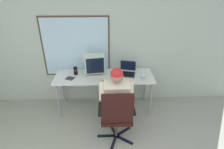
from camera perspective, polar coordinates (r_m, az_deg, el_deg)
wall_rear at (r=3.60m, az=-4.56°, el=11.82°), size 5.72×0.08×2.86m
desk at (r=3.54m, az=-2.39°, el=-1.43°), size 1.85×0.62×0.76m
office_chair at (r=2.87m, az=1.51°, el=-11.94°), size 0.60×0.62×1.00m
person_seated at (r=3.02m, az=1.23°, el=-7.34°), size 0.53×0.77×1.27m
crt_monitor at (r=3.46m, az=-5.39°, el=3.28°), size 0.39×0.27×0.40m
laptop at (r=3.57m, az=4.76°, el=1.31°), size 0.38×0.38×0.25m
wine_glass at (r=3.41m, az=9.56°, el=0.01°), size 0.08×0.08×0.12m
desk_speaker at (r=3.59m, az=-11.12°, el=1.16°), size 0.08×0.09×0.14m
cd_case at (r=3.48m, az=-12.75°, el=-1.15°), size 0.18×0.17×0.01m
coffee_mug at (r=3.37m, az=0.68°, el=-0.69°), size 0.08×0.08×0.08m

